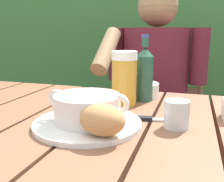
% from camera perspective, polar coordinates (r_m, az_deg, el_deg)
% --- Properties ---
extents(dining_table, '(1.46, 0.81, 0.76)m').
position_cam_1_polar(dining_table, '(0.70, 0.82, -14.56)').
color(dining_table, brown).
rests_on(dining_table, ground_plane).
extents(hedge_backdrop, '(3.66, 0.84, 2.62)m').
position_cam_1_polar(hedge_backdrop, '(2.24, 11.37, 15.06)').
color(hedge_backdrop, '#366832').
rests_on(hedge_backdrop, ground_plane).
extents(chair_near_diner, '(0.48, 0.43, 1.00)m').
position_cam_1_polar(chair_near_diner, '(1.53, 10.13, -6.39)').
color(chair_near_diner, brown).
rests_on(chair_near_diner, ground_plane).
extents(person_eating, '(0.48, 0.47, 1.22)m').
position_cam_1_polar(person_eating, '(1.28, 9.21, 0.51)').
color(person_eating, maroon).
rests_on(person_eating, ground_plane).
extents(serving_plate, '(0.27, 0.27, 0.01)m').
position_cam_1_polar(serving_plate, '(0.66, -5.41, -7.13)').
color(serving_plate, white).
rests_on(serving_plate, dining_table).
extents(soup_bowl, '(0.22, 0.17, 0.08)m').
position_cam_1_polar(soup_bowl, '(0.64, -5.49, -3.61)').
color(soup_bowl, white).
rests_on(soup_bowl, serving_plate).
extents(bread_roll, '(0.12, 0.10, 0.07)m').
position_cam_1_polar(bread_roll, '(0.56, -2.47, -6.35)').
color(bread_roll, tan).
rests_on(bread_roll, serving_plate).
extents(beer_glass, '(0.08, 0.08, 0.17)m').
position_cam_1_polar(beer_glass, '(0.82, 2.71, 2.86)').
color(beer_glass, gold).
rests_on(beer_glass, dining_table).
extents(beer_bottle, '(0.06, 0.06, 0.22)m').
position_cam_1_polar(beer_bottle, '(0.88, 7.19, 3.96)').
color(beer_bottle, '#28553E').
rests_on(beer_bottle, dining_table).
extents(water_glass_small, '(0.06, 0.06, 0.07)m').
position_cam_1_polar(water_glass_small, '(0.65, 14.13, -4.99)').
color(water_glass_small, silver).
rests_on(water_glass_small, dining_table).
extents(table_knife, '(0.15, 0.05, 0.01)m').
position_cam_1_polar(table_knife, '(0.70, 8.71, -6.17)').
color(table_knife, silver).
rests_on(table_knife, dining_table).
extents(diner_bowl, '(0.13, 0.13, 0.05)m').
position_cam_1_polar(diner_bowl, '(0.94, 6.47, 0.28)').
color(diner_bowl, white).
rests_on(diner_bowl, dining_table).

